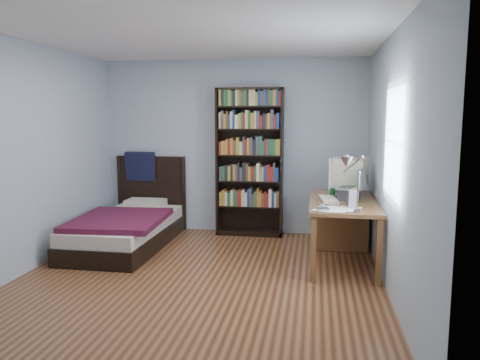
{
  "coord_description": "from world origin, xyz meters",
  "views": [
    {
      "loc": [
        1.18,
        -4.58,
        1.69
      ],
      "look_at": [
        0.3,
        0.87,
        0.94
      ],
      "focal_mm": 35.0,
      "sensor_mm": 36.0,
      "label": 1
    }
  ],
  "objects_px": {
    "desk": "(340,219)",
    "speaker": "(353,199)",
    "laptop": "(350,192)",
    "keyboard": "(329,199)",
    "bookshelf": "(250,162)",
    "crt_monitor": "(349,174)",
    "bed": "(128,226)",
    "desk_lamp": "(349,168)",
    "soda_can": "(332,192)"
  },
  "relations": [
    {
      "from": "crt_monitor",
      "to": "keyboard",
      "type": "relative_size",
      "value": 1.11
    },
    {
      "from": "laptop",
      "to": "bookshelf",
      "type": "distance_m",
      "value": 1.73
    },
    {
      "from": "crt_monitor",
      "to": "soda_can",
      "type": "height_order",
      "value": "crt_monitor"
    },
    {
      "from": "desk",
      "to": "crt_monitor",
      "type": "distance_m",
      "value": 0.58
    },
    {
      "from": "bed",
      "to": "crt_monitor",
      "type": "bearing_deg",
      "value": 2.41
    },
    {
      "from": "bookshelf",
      "to": "bed",
      "type": "height_order",
      "value": "bookshelf"
    },
    {
      "from": "laptop",
      "to": "desk_lamp",
      "type": "bearing_deg",
      "value": -95.3
    },
    {
      "from": "soda_can",
      "to": "crt_monitor",
      "type": "bearing_deg",
      "value": 42.21
    },
    {
      "from": "desk",
      "to": "desk_lamp",
      "type": "height_order",
      "value": "desk_lamp"
    },
    {
      "from": "bookshelf",
      "to": "bed",
      "type": "bearing_deg",
      "value": -151.98
    },
    {
      "from": "bed",
      "to": "bookshelf",
      "type": "bearing_deg",
      "value": 28.02
    },
    {
      "from": "laptop",
      "to": "speaker",
      "type": "bearing_deg",
      "value": -90.19
    },
    {
      "from": "desk",
      "to": "crt_monitor",
      "type": "height_order",
      "value": "crt_monitor"
    },
    {
      "from": "desk",
      "to": "speaker",
      "type": "bearing_deg",
      "value": -85.07
    },
    {
      "from": "bookshelf",
      "to": "bed",
      "type": "relative_size",
      "value": 1.0
    },
    {
      "from": "laptop",
      "to": "speaker",
      "type": "height_order",
      "value": "laptop"
    },
    {
      "from": "laptop",
      "to": "desk",
      "type": "bearing_deg",
      "value": 99.79
    },
    {
      "from": "speaker",
      "to": "bookshelf",
      "type": "xyz_separation_m",
      "value": [
        -1.32,
        1.54,
        0.22
      ]
    },
    {
      "from": "laptop",
      "to": "soda_can",
      "type": "xyz_separation_m",
      "value": [
        -0.19,
        0.24,
        -0.05
      ]
    },
    {
      "from": "desk_lamp",
      "to": "bookshelf",
      "type": "relative_size",
      "value": 0.29
    },
    {
      "from": "soda_can",
      "to": "bookshelf",
      "type": "xyz_separation_m",
      "value": [
        -1.13,
        0.86,
        0.26
      ]
    },
    {
      "from": "bed",
      "to": "speaker",
      "type": "bearing_deg",
      "value": -14.63
    },
    {
      "from": "crt_monitor",
      "to": "bed",
      "type": "bearing_deg",
      "value": -177.59
    },
    {
      "from": "desk",
      "to": "desk_lamp",
      "type": "xyz_separation_m",
      "value": [
        -0.02,
        -1.51,
        0.81
      ]
    },
    {
      "from": "desk",
      "to": "bookshelf",
      "type": "xyz_separation_m",
      "value": [
        -1.24,
        0.65,
        0.63
      ]
    },
    {
      "from": "keyboard",
      "to": "speaker",
      "type": "xyz_separation_m",
      "value": [
        0.24,
        -0.38,
        0.08
      ]
    },
    {
      "from": "keyboard",
      "to": "crt_monitor",
      "type": "bearing_deg",
      "value": 55.14
    },
    {
      "from": "desk_lamp",
      "to": "bookshelf",
      "type": "bearing_deg",
      "value": 119.42
    },
    {
      "from": "desk",
      "to": "speaker",
      "type": "height_order",
      "value": "speaker"
    },
    {
      "from": "keyboard",
      "to": "bed",
      "type": "relative_size",
      "value": 0.22
    },
    {
      "from": "crt_monitor",
      "to": "keyboard",
      "type": "distance_m",
      "value": 0.59
    },
    {
      "from": "crt_monitor",
      "to": "laptop",
      "type": "xyz_separation_m",
      "value": [
        -0.01,
        -0.42,
        -0.15
      ]
    },
    {
      "from": "crt_monitor",
      "to": "desk_lamp",
      "type": "height_order",
      "value": "desk_lamp"
    },
    {
      "from": "desk",
      "to": "bookshelf",
      "type": "bearing_deg",
      "value": 152.22
    },
    {
      "from": "speaker",
      "to": "bed",
      "type": "bearing_deg",
      "value": 159.89
    },
    {
      "from": "soda_can",
      "to": "desk",
      "type": "bearing_deg",
      "value": 62.04
    },
    {
      "from": "bookshelf",
      "to": "crt_monitor",
      "type": "bearing_deg",
      "value": -27.25
    },
    {
      "from": "desk_lamp",
      "to": "bed",
      "type": "xyz_separation_m",
      "value": [
        -2.73,
        1.36,
        -0.97
      ]
    },
    {
      "from": "laptop",
      "to": "bookshelf",
      "type": "bearing_deg",
      "value": 140.02
    },
    {
      "from": "speaker",
      "to": "soda_can",
      "type": "bearing_deg",
      "value": 100.08
    },
    {
      "from": "laptop",
      "to": "bookshelf",
      "type": "relative_size",
      "value": 0.18
    },
    {
      "from": "desk_lamp",
      "to": "bed",
      "type": "bearing_deg",
      "value": 153.5
    },
    {
      "from": "crt_monitor",
      "to": "keyboard",
      "type": "height_order",
      "value": "crt_monitor"
    },
    {
      "from": "laptop",
      "to": "speaker",
      "type": "relative_size",
      "value": 1.97
    },
    {
      "from": "desk",
      "to": "soda_can",
      "type": "xyz_separation_m",
      "value": [
        -0.11,
        -0.21,
        0.37
      ]
    },
    {
      "from": "crt_monitor",
      "to": "desk_lamp",
      "type": "relative_size",
      "value": 0.82
    },
    {
      "from": "desk_lamp",
      "to": "bed",
      "type": "relative_size",
      "value": 0.29
    },
    {
      "from": "desk",
      "to": "bed",
      "type": "bearing_deg",
      "value": -176.89
    },
    {
      "from": "desk",
      "to": "speaker",
      "type": "xyz_separation_m",
      "value": [
        0.08,
        -0.89,
        0.41
      ]
    },
    {
      "from": "crt_monitor",
      "to": "bookshelf",
      "type": "height_order",
      "value": "bookshelf"
    }
  ]
}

